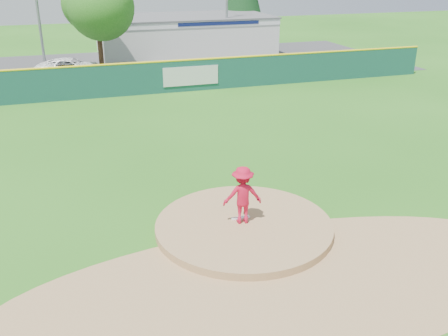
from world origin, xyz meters
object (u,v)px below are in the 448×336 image
object	(u,v)px
van	(70,68)
pool_building_grp	(185,35)
pitcher	(243,195)
deciduous_tree	(97,10)

from	to	relation	value
van	pool_building_grp	bearing A→B (deg)	-42.34
pitcher	pool_building_grp	world-z (taller)	pool_building_grp
pitcher	pool_building_grp	distance (m)	32.48
deciduous_tree	pool_building_grp	bearing A→B (deg)	41.16
pool_building_grp	deciduous_tree	distance (m)	11.01
van	deciduous_tree	distance (m)	4.48
pitcher	deciduous_tree	xyz separation A→B (m)	(-1.97, 24.92, 3.38)
pool_building_grp	van	bearing A→B (deg)	-144.67
pool_building_grp	pitcher	bearing A→B (deg)	-100.70
van	deciduous_tree	world-z (taller)	deciduous_tree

